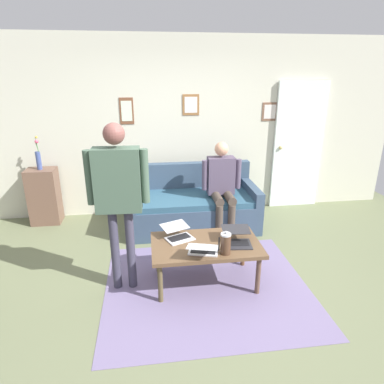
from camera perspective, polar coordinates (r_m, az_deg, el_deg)
The scene contains 14 objects.
ground_plane at distance 3.75m, azimuth 1.13°, elevation -15.70°, with size 7.68×7.68×0.00m, color #68704F.
area_rug at distance 3.74m, azimuth 2.52°, elevation -15.74°, with size 2.14×1.88×0.01m, color slate.
back_wall at distance 5.30m, azimuth -2.47°, elevation 10.79°, with size 7.04×0.11×2.70m.
interior_door at distance 5.79m, azimuth 17.54°, elevation 7.39°, with size 0.82×0.09×2.05m.
couch at distance 4.95m, azimuth 0.05°, elevation -2.44°, with size 1.85×0.90×0.88m.
coffee_table at distance 3.60m, azimuth 2.34°, elevation -9.36°, with size 1.14×0.69×0.47m.
laptop_left at distance 3.59m, azimuth 7.58°, elevation -7.87°, with size 0.33×0.37×0.13m.
laptop_center at distance 3.67m, azimuth -2.40°, elevation -7.17°, with size 0.38×0.40×0.12m.
laptop_right at distance 3.37m, azimuth 1.89°, elevation -9.64°, with size 0.38×0.44×0.15m.
french_press at distance 3.35m, azimuth 5.72°, elevation -8.70°, with size 0.12×0.10×0.25m.
side_shelf at distance 5.48m, azimuth -23.77°, elevation -0.67°, with size 0.42×0.32×0.84m.
flower_vase at distance 5.32m, azimuth -24.64°, elevation 5.44°, with size 0.08×0.08×0.49m.
person_standing at distance 3.32m, azimuth -12.43°, elevation 0.65°, with size 0.60×0.21×1.74m.
person_seated at distance 4.66m, azimuth 5.09°, elevation 1.58°, with size 0.55×0.51×1.28m.
Camera 1 is at (0.48, 3.02, 2.18)m, focal length 31.43 mm.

